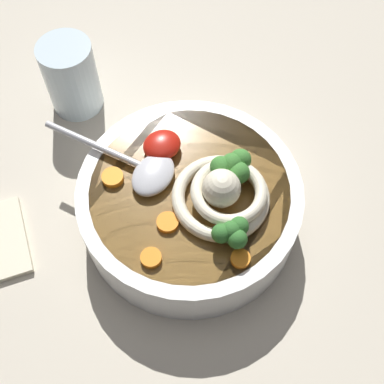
# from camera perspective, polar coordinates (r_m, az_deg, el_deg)

# --- Properties ---
(table_slab) EXTENTS (1.19, 1.19, 0.03)m
(table_slab) POSITION_cam_1_polar(r_m,az_deg,el_deg) (0.64, -2.05, -4.73)
(table_slab) COLOR #BCB29E
(table_slab) RESTS_ON ground
(soup_bowl) EXTENTS (0.26, 0.26, 0.07)m
(soup_bowl) POSITION_cam_1_polar(r_m,az_deg,el_deg) (0.59, 0.00, -1.62)
(soup_bowl) COLOR white
(soup_bowl) RESTS_ON table_slab
(noodle_pile) EXTENTS (0.12, 0.12, 0.05)m
(noodle_pile) POSITION_cam_1_polar(r_m,az_deg,el_deg) (0.55, 3.52, -0.20)
(noodle_pile) COLOR beige
(noodle_pile) RESTS_ON soup_bowl
(soup_spoon) EXTENTS (0.11, 0.17, 0.02)m
(soup_spoon) POSITION_cam_1_polar(r_m,az_deg,el_deg) (0.57, -5.25, 2.75)
(soup_spoon) COLOR #B7B7BC
(soup_spoon) RESTS_ON soup_bowl
(chili_sauce_dollop) EXTENTS (0.05, 0.04, 0.02)m
(chili_sauce_dollop) POSITION_cam_1_polar(r_m,az_deg,el_deg) (0.59, -3.43, 5.34)
(chili_sauce_dollop) COLOR #B2190F
(chili_sauce_dollop) RESTS_ON soup_bowl
(broccoli_floret_right) EXTENTS (0.05, 0.04, 0.04)m
(broccoli_floret_right) POSITION_cam_1_polar(r_m,az_deg,el_deg) (0.55, 4.63, 2.93)
(broccoli_floret_right) COLOR #7A9E60
(broccoli_floret_right) RESTS_ON soup_bowl
(broccoli_floret_left) EXTENTS (0.04, 0.04, 0.03)m
(broccoli_floret_left) POSITION_cam_1_polar(r_m,az_deg,el_deg) (0.52, 4.56, -4.59)
(broccoli_floret_left) COLOR #7A9E60
(broccoli_floret_left) RESTS_ON soup_bowl
(carrot_slice_extra_a) EXTENTS (0.02, 0.02, 0.01)m
(carrot_slice_extra_a) POSITION_cam_1_polar(r_m,az_deg,el_deg) (0.53, -4.65, -7.44)
(carrot_slice_extra_a) COLOR orange
(carrot_slice_extra_a) RESTS_ON soup_bowl
(carrot_slice_rear) EXTENTS (0.02, 0.02, 0.01)m
(carrot_slice_rear) POSITION_cam_1_polar(r_m,az_deg,el_deg) (0.58, -8.97, 1.65)
(carrot_slice_rear) COLOR orange
(carrot_slice_rear) RESTS_ON soup_bowl
(carrot_slice_near_spoon) EXTENTS (0.02, 0.02, 0.01)m
(carrot_slice_near_spoon) POSITION_cam_1_polar(r_m,az_deg,el_deg) (0.54, -2.78, -3.46)
(carrot_slice_near_spoon) COLOR orange
(carrot_slice_near_spoon) RESTS_ON soup_bowl
(carrot_slice_center) EXTENTS (0.02, 0.02, 0.01)m
(carrot_slice_center) POSITION_cam_1_polar(r_m,az_deg,el_deg) (0.53, 5.50, -7.51)
(carrot_slice_center) COLOR orange
(carrot_slice_center) RESTS_ON soup_bowl
(drinking_glass) EXTENTS (0.07, 0.07, 0.10)m
(drinking_glass) POSITION_cam_1_polar(r_m,az_deg,el_deg) (0.71, -13.49, 12.56)
(drinking_glass) COLOR silver
(drinking_glass) RESTS_ON table_slab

